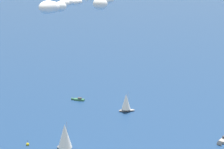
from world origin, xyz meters
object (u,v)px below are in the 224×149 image
at_px(motorboat_far_stbd, 223,140).
at_px(motorboat_outer_ring_a, 77,99).
at_px(sailboat_far_port, 126,102).
at_px(marker_buoy, 28,144).
at_px(sailboat_near_centre, 65,137).

height_order(motorboat_far_stbd, motorboat_outer_ring_a, motorboat_far_stbd).
distance_m(sailboat_far_port, marker_buoy, 49.62).
bearing_deg(motorboat_outer_ring_a, sailboat_near_centre, -48.51).
height_order(sailboat_near_centre, motorboat_outer_ring_a, sailboat_near_centre).
distance_m(sailboat_far_port, motorboat_outer_ring_a, 26.37).
distance_m(sailboat_near_centre, marker_buoy, 15.63).
xyz_separation_m(sailboat_near_centre, marker_buoy, (-13.59, -6.00, -4.84)).
xyz_separation_m(motorboat_outer_ring_a, marker_buoy, (20.85, -44.94, -0.08)).
bearing_deg(sailboat_near_centre, sailboat_far_port, 101.35).
bearing_deg(sailboat_far_port, sailboat_near_centre, -78.65).
height_order(motorboat_outer_ring_a, marker_buoy, marker_buoy).
height_order(sailboat_far_port, motorboat_outer_ring_a, sailboat_far_port).
bearing_deg(sailboat_near_centre, motorboat_outer_ring_a, 131.49).
distance_m(sailboat_near_centre, sailboat_far_port, 44.12).
bearing_deg(sailboat_near_centre, marker_buoy, -156.20).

